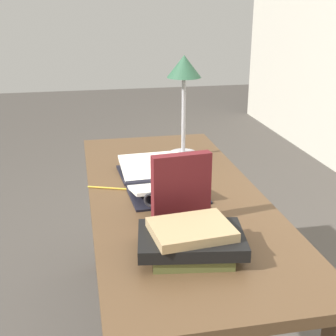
{
  "coord_description": "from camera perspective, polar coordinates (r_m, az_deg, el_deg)",
  "views": [
    {
      "loc": [
        1.57,
        -0.34,
        1.42
      ],
      "look_at": [
        -0.06,
        -0.02,
        0.81
      ],
      "focal_mm": 50.0,
      "sensor_mm": 36.0,
      "label": 1
    }
  ],
  "objects": [
    {
      "name": "book_standing_upright",
      "position": [
        1.48,
        1.63,
        -2.61
      ],
      "size": [
        0.06,
        0.19,
        0.23
      ],
      "rotation": [
        0.0,
        0.0,
        0.11
      ],
      "color": "maroon",
      "rests_on": "reading_desk"
    },
    {
      "name": "book_stack_tall",
      "position": [
        1.33,
        2.84,
        -8.8
      ],
      "size": [
        0.24,
        0.32,
        0.09
      ],
      "color": "brown",
      "rests_on": "reading_desk"
    },
    {
      "name": "coffee_mug",
      "position": [
        1.56,
        -0.4,
        -4.05
      ],
      "size": [
        0.08,
        0.11,
        0.1
      ],
      "rotation": [
        0.0,
        0.0,
        4.33
      ],
      "color": "#28282D",
      "rests_on": "reading_desk"
    },
    {
      "name": "reading_desk",
      "position": [
        1.79,
        0.92,
        -6.09
      ],
      "size": [
        1.52,
        0.63,
        0.73
      ],
      "color": "brown",
      "rests_on": "ground_plane"
    },
    {
      "name": "pencil",
      "position": [
        1.8,
        -7.41,
        -2.43
      ],
      "size": [
        0.06,
        0.15,
        0.01
      ],
      "rotation": [
        0.0,
        0.0,
        -0.36
      ],
      "color": "gold",
      "rests_on": "reading_desk"
    },
    {
      "name": "open_book",
      "position": [
        1.83,
        -1.02,
        -1.41
      ],
      "size": [
        0.48,
        0.3,
        0.06
      ],
      "rotation": [
        0.0,
        0.0,
        0.06
      ],
      "color": "black",
      "rests_on": "reading_desk"
    },
    {
      "name": "reading_lamp",
      "position": [
        2.07,
        1.96,
        10.95
      ],
      "size": [
        0.15,
        0.15,
        0.45
      ],
      "color": "#ADADB2",
      "rests_on": "reading_desk"
    }
  ]
}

